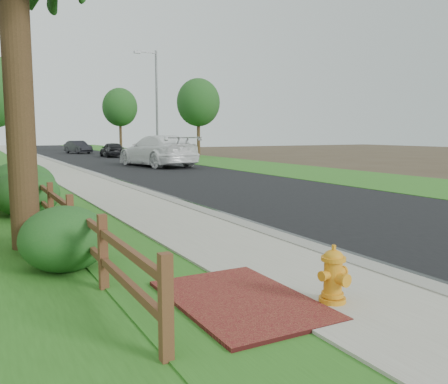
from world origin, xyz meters
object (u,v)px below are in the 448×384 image
white_suv (158,151)px  dark_car_mid (112,150)px  fire_hydrant (333,276)px  streetlight (155,98)px  ranch_fence (43,197)px

white_suv → dark_car_mid: (0.49, 13.07, -0.34)m
fire_hydrant → dark_car_mid: size_ratio=0.19×
streetlight → ranch_fence: bearing=-115.4°
fire_hydrant → streetlight: (10.29, 34.64, 4.72)m
fire_hydrant → white_suv: white_suv is taller
ranch_fence → streetlight: streetlight is taller
white_suv → dark_car_mid: bearing=-100.6°
fire_hydrant → streetlight: 36.44m
ranch_fence → dark_car_mid: (9.75, 30.00, 0.07)m
dark_car_mid → streetlight: bearing=131.6°
ranch_fence → fire_hydrant: bearing=-73.6°
fire_hydrant → streetlight: size_ratio=0.08×
fire_hydrant → dark_car_mid: 38.76m
ranch_fence → white_suv: 19.30m
fire_hydrant → dark_car_mid: bearing=79.0°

